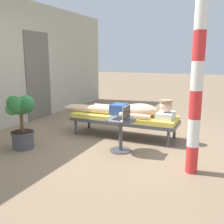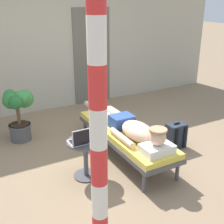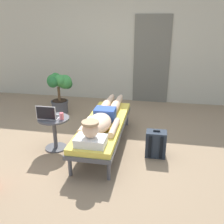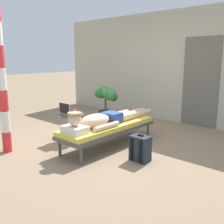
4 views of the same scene
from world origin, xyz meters
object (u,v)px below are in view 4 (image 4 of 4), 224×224
Objects in this scene: person_reclining at (104,119)px; porch_post at (1,79)px; laptop at (67,111)px; side_table at (72,123)px; drink_glass at (75,113)px; backpack at (140,149)px; lounge_chair at (108,128)px; potted_plant at (106,100)px.

porch_post is (-1.09, -1.27, 0.72)m from person_reclining.
laptop is at bearing -166.99° from person_reclining.
laptop is 1.30m from porch_post.
person_reclining is at bearing 49.21° from porch_post.
side_table is at bearing 72.64° from porch_post.
backpack is (1.42, 0.10, -0.38)m from drink_glass.
laptop is 0.73× the size of backpack.
porch_post is (-0.29, -1.08, 0.66)m from laptop.
lounge_chair is at bearing 19.70° from laptop.
side_table is at bearing -71.54° from potted_plant.
potted_plant is at bearing 145.21° from backpack.
porch_post reaches higher than person_reclining.
lounge_chair is 3.78× the size of side_table.
person_reclining is 5.12× the size of backpack.
porch_post reaches higher than side_table.
porch_post reaches higher than potted_plant.
person_reclining is at bearing 10.23° from side_table.
person_reclining is 7.00× the size of laptop.
lounge_chair is 4.67× the size of backpack.
lounge_chair is 0.20m from person_reclining.
backpack is at bearing 2.49° from side_table.
side_table is 0.21× the size of porch_post.
backpack is (0.83, -0.17, -0.15)m from lounge_chair.
drink_glass reaches higher than lounge_chair.
lounge_chair is at bearing 168.71° from backpack.
person_reclining is (0.00, -0.10, 0.17)m from lounge_chair.
drink_glass is at bearing -164.06° from person_reclining.
person_reclining is 1.85m from potted_plant.
side_table is 0.60× the size of potted_plant.
drink_glass is (0.15, -0.03, 0.22)m from side_table.
lounge_chair is 1.79m from potted_plant.
laptop reaches higher than drink_glass.
potted_plant reaches higher than backpack.
porch_post reaches higher than laptop.
person_reclining is 0.61m from drink_glass.
person_reclining reaches higher than drink_glass.
lounge_chair is 0.69m from drink_glass.
laptop is at bearing -160.30° from lounge_chair.
lounge_chair is 0.88m from laptop.
potted_plant is (-0.65, 1.54, -0.02)m from drink_glass.
porch_post reaches higher than lounge_chair.
person_reclining is 2.49× the size of potted_plant.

